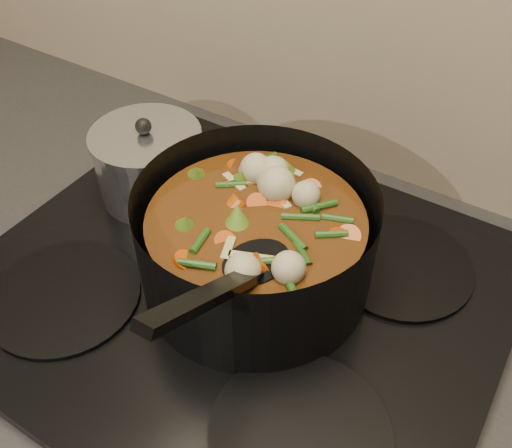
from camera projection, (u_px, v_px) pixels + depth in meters
The scene contains 3 objects.
stovetop at pixel (237, 286), 0.70m from camera, with size 0.62×0.54×0.03m.
stockpot at pixel (256, 243), 0.66m from camera, with size 0.31×0.39×0.20m.
saucepan at pixel (149, 164), 0.79m from camera, with size 0.15×0.15×0.12m.
Camera 1 is at (0.26, 1.55, 1.46)m, focal length 40.00 mm.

